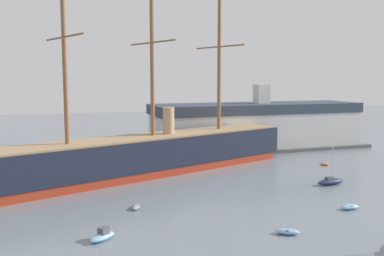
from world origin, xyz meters
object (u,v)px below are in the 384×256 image
object	(u,v)px
motorboat_mid_left	(102,236)
dinghy_far_right	(324,164)
dinghy_near_centre	(287,232)
dinghy_distant_centre	(177,161)
dinghy_mid_right	(350,207)
dockside_warehouse_right	(257,126)
dinghy_alongside_bow	(136,207)
sailboat_alongside_stern	(331,181)
tall_ship	(153,153)

from	to	relation	value
motorboat_mid_left	dinghy_far_right	distance (m)	54.45
dinghy_near_centre	dinghy_distant_centre	distance (m)	43.83
dinghy_mid_right	dinghy_far_right	bearing A→B (deg)	59.97
motorboat_mid_left	dinghy_far_right	world-z (taller)	motorboat_mid_left
dinghy_near_centre	dockside_warehouse_right	xyz separation A→B (m)	(24.42, 54.14, 5.33)
dinghy_far_right	dinghy_mid_right	bearing A→B (deg)	-120.03
dinghy_near_centre	dinghy_far_right	bearing A→B (deg)	48.16
dinghy_alongside_bow	dockside_warehouse_right	distance (m)	55.34
dinghy_mid_right	sailboat_alongside_stern	distance (m)	13.51
tall_ship	dinghy_distant_centre	size ratio (longest dim) A/B	35.60
motorboat_mid_left	dinghy_mid_right	bearing A→B (deg)	0.41
dinghy_near_centre	dinghy_mid_right	distance (m)	13.96
motorboat_mid_left	dinghy_far_right	bearing A→B (deg)	28.52
motorboat_mid_left	dinghy_far_right	size ratio (longest dim) A/B	1.77
tall_ship	dinghy_mid_right	size ratio (longest dim) A/B	24.50
tall_ship	motorboat_mid_left	size ratio (longest dim) A/B	19.62
dinghy_near_centre	dinghy_mid_right	bearing A→B (deg)	22.31
dinghy_near_centre	dinghy_mid_right	size ratio (longest dim) A/B	1.04
motorboat_mid_left	dockside_warehouse_right	distance (m)	66.42
motorboat_mid_left	dinghy_distant_centre	distance (m)	43.77
tall_ship	dinghy_distant_centre	world-z (taller)	tall_ship
sailboat_alongside_stern	dockside_warehouse_right	distance (m)	37.50
dinghy_distant_centre	dinghy_far_right	bearing A→B (deg)	-24.90
tall_ship	dinghy_far_right	world-z (taller)	tall_ship
tall_ship	dockside_warehouse_right	xyz separation A→B (m)	(31.22, 18.70, 1.90)
motorboat_mid_left	sailboat_alongside_stern	size ratio (longest dim) A/B	0.51
dinghy_near_centre	motorboat_mid_left	xyz separation A→B (m)	(-20.04, 5.06, 0.17)
tall_ship	sailboat_alongside_stern	world-z (taller)	tall_ship
tall_ship	dockside_warehouse_right	distance (m)	36.44
tall_ship	dinghy_alongside_bow	world-z (taller)	tall_ship
dinghy_distant_centre	tall_ship	bearing A→B (deg)	-130.25
sailboat_alongside_stern	motorboat_mid_left	bearing A→B (deg)	-162.46
dinghy_near_centre	motorboat_mid_left	world-z (taller)	motorboat_mid_left
dinghy_alongside_bow	dinghy_distant_centre	xyz separation A→B (m)	(14.59, 28.86, -0.06)
motorboat_mid_left	dinghy_alongside_bow	xyz separation A→B (m)	(5.75, 9.90, -0.20)
dinghy_mid_right	motorboat_mid_left	bearing A→B (deg)	-179.59
dinghy_near_centre	dockside_warehouse_right	distance (m)	59.63
motorboat_mid_left	dinghy_alongside_bow	distance (m)	11.45
dinghy_mid_right	dinghy_alongside_bow	distance (m)	28.87
dinghy_near_centre	dinghy_far_right	distance (m)	41.69
dockside_warehouse_right	sailboat_alongside_stern	bearing A→B (deg)	-98.47
dinghy_mid_right	sailboat_alongside_stern	xyz separation A→B (m)	(6.04, 12.08, 0.24)
dinghy_near_centre	sailboat_alongside_stern	size ratio (longest dim) A/B	0.43
dinghy_far_right	dinghy_alongside_bow	bearing A→B (deg)	-159.07
dinghy_distant_centre	dockside_warehouse_right	distance (m)	26.79
dinghy_alongside_bow	dockside_warehouse_right	world-z (taller)	dockside_warehouse_right
tall_ship	motorboat_mid_left	xyz separation A→B (m)	(-13.24, -30.38, -3.26)
sailboat_alongside_stern	dockside_warehouse_right	bearing A→B (deg)	81.53
tall_ship	dinghy_far_right	distance (m)	35.05
dinghy_mid_right	sailboat_alongside_stern	bearing A→B (deg)	63.46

